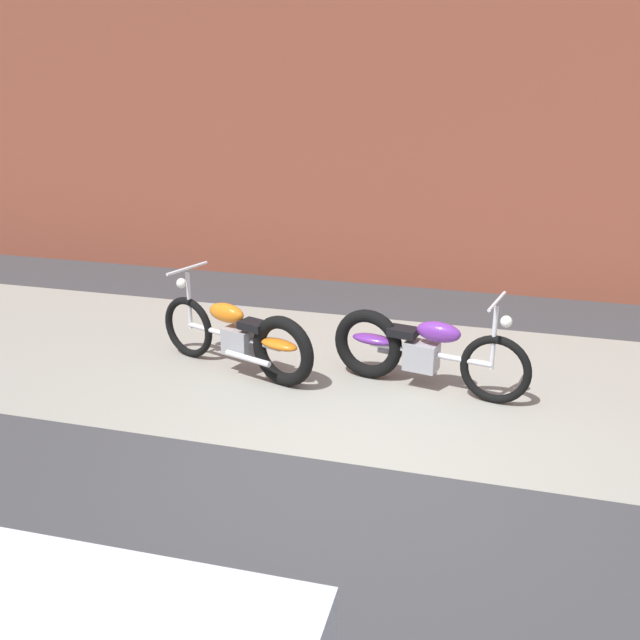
{
  "coord_description": "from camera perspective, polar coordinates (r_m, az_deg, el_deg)",
  "views": [
    {
      "loc": [
        1.18,
        -4.98,
        3.08
      ],
      "look_at": [
        -0.54,
        1.24,
        0.75
      ],
      "focal_mm": 40.63,
      "sensor_mm": 36.0,
      "label": 1
    }
  ],
  "objects": [
    {
      "name": "brick_building_wall",
      "position": [
        10.25,
        9.42,
        20.31
      ],
      "size": [
        36.0,
        0.5,
        6.42
      ],
      "primitive_type": "cube",
      "color": "brown",
      "rests_on": "ground"
    },
    {
      "name": "ground_plane",
      "position": [
        5.97,
        1.84,
        -11.2
      ],
      "size": [
        80.0,
        80.0,
        0.0
      ],
      "primitive_type": "plane",
      "color": "#38383A"
    },
    {
      "name": "motorcycle_purple",
      "position": [
        7.17,
        7.43,
        -2.29
      ],
      "size": [
        1.99,
        0.7,
        1.03
      ],
      "rotation": [
        0.0,
        0.0,
        -0.2
      ],
      "color": "black",
      "rests_on": "ground"
    },
    {
      "name": "sidewalk_slab",
      "position": [
        7.5,
        5.02,
        -4.48
      ],
      "size": [
        36.0,
        3.5,
        0.01
      ],
      "primitive_type": "cube",
      "color": "gray",
      "rests_on": "ground"
    },
    {
      "name": "motorcycle_orange",
      "position": [
        7.44,
        -5.95,
        -1.4
      ],
      "size": [
        1.92,
        0.88,
        1.03
      ],
      "rotation": [
        0.0,
        0.0,
        2.8
      ],
      "color": "black",
      "rests_on": "ground"
    }
  ]
}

